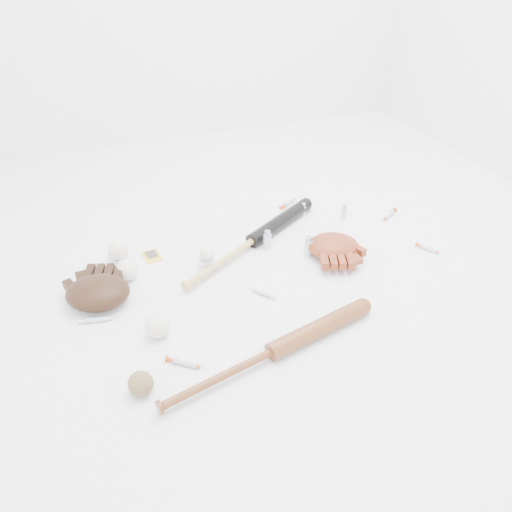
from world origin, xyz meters
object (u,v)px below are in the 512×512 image
object	(u,v)px
glove_dark	(98,292)
pedestal	(208,263)
bat_dark	(253,240)
bat_wood	(272,351)

from	to	relation	value
glove_dark	pedestal	xyz separation A→B (m)	(0.42, 0.07, -0.03)
bat_dark	pedestal	xyz separation A→B (m)	(-0.22, -0.07, -0.01)
bat_dark	glove_dark	size ratio (longest dim) A/B	3.16
bat_dark	bat_wood	bearing A→B (deg)	-136.11
bat_dark	glove_dark	xyz separation A→B (m)	(-0.64, -0.15, 0.02)
pedestal	bat_wood	bearing A→B (deg)	-84.81
bat_wood	bat_dark	bearing A→B (deg)	61.71
glove_dark	pedestal	size ratio (longest dim) A/B	4.17
bat_dark	pedestal	distance (m)	0.23
glove_dark	bat_wood	bearing A→B (deg)	-26.86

